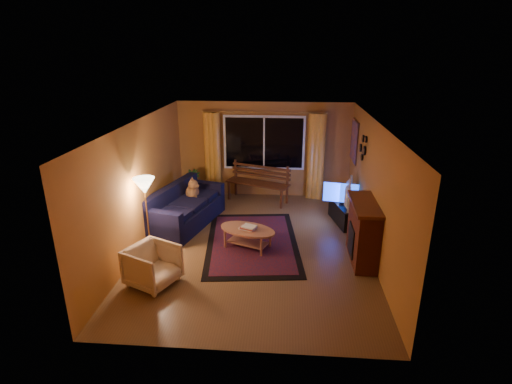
# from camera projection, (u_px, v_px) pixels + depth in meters

# --- Properties ---
(floor) EXTENTS (4.50, 6.00, 0.02)m
(floor) POSITION_uv_depth(u_px,v_px,m) (255.00, 246.00, 8.10)
(floor) COLOR brown
(floor) RESTS_ON ground
(ceiling) EXTENTS (4.50, 6.00, 0.02)m
(ceiling) POSITION_uv_depth(u_px,v_px,m) (255.00, 122.00, 7.24)
(ceiling) COLOR white
(ceiling) RESTS_ON ground
(wall_back) EXTENTS (4.50, 0.02, 2.50)m
(wall_back) POSITION_uv_depth(u_px,v_px,m) (264.00, 150.00, 10.49)
(wall_back) COLOR #BC7732
(wall_back) RESTS_ON ground
(wall_left) EXTENTS (0.02, 6.00, 2.50)m
(wall_left) POSITION_uv_depth(u_px,v_px,m) (140.00, 185.00, 7.83)
(wall_left) COLOR #BC7732
(wall_left) RESTS_ON ground
(wall_right) EXTENTS (0.02, 6.00, 2.50)m
(wall_right) POSITION_uv_depth(u_px,v_px,m) (374.00, 191.00, 7.50)
(wall_right) COLOR #BC7732
(wall_right) RESTS_ON ground
(window) EXTENTS (2.00, 0.02, 1.30)m
(window) POSITION_uv_depth(u_px,v_px,m) (264.00, 143.00, 10.36)
(window) COLOR black
(window) RESTS_ON wall_back
(curtain_rod) EXTENTS (3.20, 0.03, 0.03)m
(curtain_rod) POSITION_uv_depth(u_px,v_px,m) (264.00, 112.00, 10.04)
(curtain_rod) COLOR #BF8C3F
(curtain_rod) RESTS_ON wall_back
(curtain_left) EXTENTS (0.36, 0.36, 2.24)m
(curtain_left) POSITION_uv_depth(u_px,v_px,m) (213.00, 155.00, 10.51)
(curtain_left) COLOR #F7A635
(curtain_left) RESTS_ON ground
(curtain_right) EXTENTS (0.36, 0.36, 2.24)m
(curtain_right) POSITION_uv_depth(u_px,v_px,m) (316.00, 157.00, 10.31)
(curtain_right) COLOR #F7A635
(curtain_right) RESTS_ON ground
(bench) EXTENTS (1.71, 1.04, 0.49)m
(bench) POSITION_uv_depth(u_px,v_px,m) (258.00, 192.00, 10.35)
(bench) COLOR #442010
(bench) RESTS_ON ground
(potted_plant) EXTENTS (0.56, 0.56, 0.80)m
(potted_plant) POSITION_uv_depth(u_px,v_px,m) (192.00, 185.00, 10.42)
(potted_plant) COLOR #235B1E
(potted_plant) RESTS_ON ground
(sofa) EXTENTS (1.47, 2.34, 0.88)m
(sofa) POSITION_uv_depth(u_px,v_px,m) (186.00, 206.00, 8.93)
(sofa) COLOR black
(sofa) RESTS_ON ground
(dog) EXTENTS (0.38, 0.46, 0.43)m
(dog) POSITION_uv_depth(u_px,v_px,m) (192.00, 190.00, 9.31)
(dog) COLOR #95653A
(dog) RESTS_ON sofa
(armchair) EXTENTS (0.94, 0.96, 0.76)m
(armchair) POSITION_uv_depth(u_px,v_px,m) (153.00, 264.00, 6.67)
(armchair) COLOR beige
(armchair) RESTS_ON ground
(floor_lamp) EXTENTS (0.27, 0.27, 1.55)m
(floor_lamp) POSITION_uv_depth(u_px,v_px,m) (147.00, 217.00, 7.53)
(floor_lamp) COLOR #BF8C3F
(floor_lamp) RESTS_ON ground
(rug) EXTENTS (2.14, 3.08, 0.02)m
(rug) POSITION_uv_depth(u_px,v_px,m) (252.00, 242.00, 8.22)
(rug) COLOR maroon
(rug) RESTS_ON ground
(coffee_table) EXTENTS (1.50, 1.50, 0.42)m
(coffee_table) POSITION_uv_depth(u_px,v_px,m) (248.00, 238.00, 7.94)
(coffee_table) COLOR #A8694C
(coffee_table) RESTS_ON ground
(tv_console) EXTENTS (0.59, 1.13, 0.45)m
(tv_console) POSITION_uv_depth(u_px,v_px,m) (344.00, 214.00, 9.08)
(tv_console) COLOR black
(tv_console) RESTS_ON ground
(television) EXTENTS (0.30, 0.97, 0.56)m
(television) POSITION_uv_depth(u_px,v_px,m) (345.00, 193.00, 8.91)
(television) COLOR black
(television) RESTS_ON tv_console
(fireplace) EXTENTS (0.40, 1.20, 1.10)m
(fireplace) POSITION_uv_depth(u_px,v_px,m) (363.00, 233.00, 7.38)
(fireplace) COLOR maroon
(fireplace) RESTS_ON ground
(mirror_cluster) EXTENTS (0.06, 0.60, 0.56)m
(mirror_cluster) POSITION_uv_depth(u_px,v_px,m) (362.00, 146.00, 8.53)
(mirror_cluster) COLOR black
(mirror_cluster) RESTS_ON wall_right
(painting) EXTENTS (0.04, 0.76, 0.96)m
(painting) POSITION_uv_depth(u_px,v_px,m) (354.00, 141.00, 9.66)
(painting) COLOR #D75E2E
(painting) RESTS_ON wall_right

